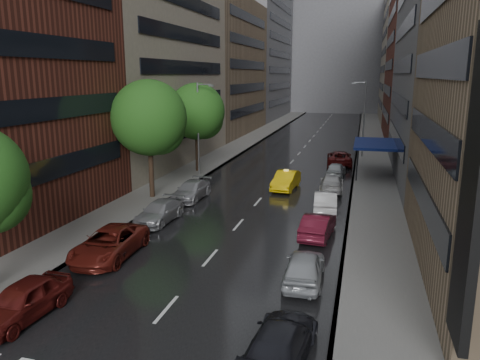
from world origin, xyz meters
name	(u,v)px	position (x,y,z in m)	size (l,w,h in m)	color
road	(303,149)	(0.00, 50.00, 0.01)	(14.00, 140.00, 0.01)	black
sidewalk_left	(239,146)	(-9.00, 50.00, 0.07)	(4.00, 140.00, 0.15)	gray
sidewalk_right	(372,151)	(9.00, 50.00, 0.07)	(4.00, 140.00, 0.15)	gray
buildings_left	(216,34)	(-15.00, 58.79, 15.99)	(8.00, 108.00, 38.00)	maroon
buildings_right	(424,35)	(15.00, 56.70, 15.03)	(8.05, 109.10, 36.00)	#937A5B
building_far	(338,51)	(0.00, 118.00, 16.00)	(40.00, 14.00, 32.00)	slate
tree_mid	(149,118)	(-8.60, 20.91, 6.54)	(6.00, 6.00, 9.56)	#382619
tree_far	(197,111)	(-8.60, 31.80, 6.23)	(5.71, 5.71, 9.10)	#382619
taxi	(286,180)	(1.46, 26.77, 0.80)	(1.70, 4.87, 1.60)	yellow
parked_cars_left	(133,229)	(-5.40, 11.42, 0.76)	(2.90, 24.61, 1.60)	#541310
parked_cars_right	(327,196)	(5.40, 22.24, 0.75)	(3.08, 43.32, 1.60)	black
street_lamp_left	(199,127)	(-7.72, 30.00, 4.89)	(1.74, 0.22, 9.00)	gray
street_lamp_right	(363,117)	(7.72, 45.00, 4.89)	(1.74, 0.22, 9.00)	gray
awning	(375,144)	(8.98, 35.00, 3.13)	(4.00, 8.00, 3.12)	navy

